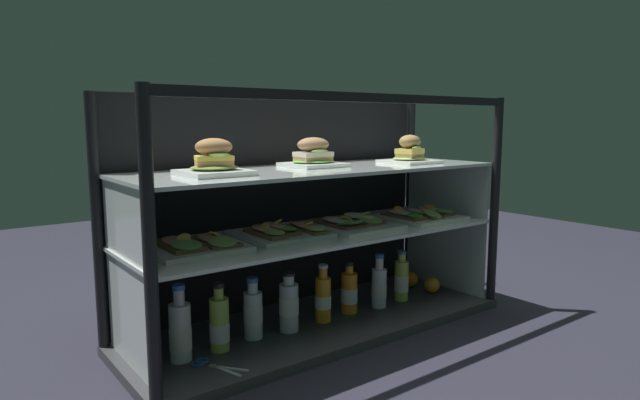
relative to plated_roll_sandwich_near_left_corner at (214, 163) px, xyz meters
The scene contains 25 objects.
ground_plane 0.81m from the plated_roll_sandwich_near_left_corner, ahead, with size 6.00×6.00×0.02m, color #282734.
case_base_deck 0.79m from the plated_roll_sandwich_near_left_corner, ahead, with size 1.53×0.53×0.04m, color #393A3D.
case_frame 0.51m from the plated_roll_sandwich_near_left_corner, 20.29° to the left, with size 1.53×0.53×0.90m.
riser_lower_tier 0.64m from the plated_roll_sandwich_near_left_corner, ahead, with size 1.45×0.46×0.34m.
shelf_lower_glass 0.53m from the plated_roll_sandwich_near_left_corner, ahead, with size 1.47×0.47×0.01m, color silver.
riser_upper_tier 0.48m from the plated_roll_sandwich_near_left_corner, ahead, with size 1.45×0.46×0.23m.
shelf_upper_glass 0.45m from the plated_roll_sandwich_near_left_corner, ahead, with size 1.47×0.47×0.01m, color silver.
plated_roll_sandwich_near_left_corner is the anchor object (origin of this frame).
plated_roll_sandwich_far_left 0.46m from the plated_roll_sandwich_near_left_corner, 10.08° to the left, with size 0.21×0.21×0.11m.
plated_roll_sandwich_left_of_center 0.89m from the plated_roll_sandwich_near_left_corner, ahead, with size 0.20×0.20×0.12m.
open_sandwich_tray_center 0.28m from the plated_roll_sandwich_near_left_corner, 149.01° to the left, with size 0.30×0.30×0.06m.
open_sandwich_tray_mid_left 0.39m from the plated_roll_sandwich_near_left_corner, ahead, with size 0.30×0.30×0.06m.
open_sandwich_tray_far_left 0.66m from the plated_roll_sandwich_near_left_corner, ahead, with size 0.30×0.30×0.06m.
open_sandwich_tray_near_left_corner 0.99m from the plated_roll_sandwich_near_left_corner, ahead, with size 0.30×0.30×0.06m.
juice_bottle_tucked_behind 0.55m from the plated_roll_sandwich_near_left_corner, behind, with size 0.07×0.07×0.25m.
juice_bottle_front_middle 0.54m from the plated_roll_sandwich_near_left_corner, ahead, with size 0.07×0.07×0.23m.
juice_bottle_front_left_end 0.56m from the plated_roll_sandwich_near_left_corner, 11.11° to the left, with size 0.07×0.07×0.22m.
juice_bottle_front_second 0.61m from the plated_roll_sandwich_near_left_corner, ahead, with size 0.07×0.07×0.22m.
juice_bottle_back_center 0.70m from the plated_roll_sandwich_near_left_corner, ahead, with size 0.06×0.06×0.22m.
juice_bottle_near_post 0.81m from the plated_roll_sandwich_near_left_corner, ahead, with size 0.07×0.07×0.21m.
juice_bottle_back_left 0.91m from the plated_roll_sandwich_near_left_corner, ahead, with size 0.06×0.06×0.22m.
juice_bottle_front_fourth 1.03m from the plated_roll_sandwich_near_left_corner, ahead, with size 0.06×0.06×0.21m.
orange_fruit_beside_bottles 1.21m from the plated_roll_sandwich_near_left_corner, ahead, with size 0.07×0.07×0.07m, color orange.
orange_fruit_near_left_post 1.21m from the plated_roll_sandwich_near_left_corner, ahead, with size 0.07×0.07×0.07m, color orange.
kitchen_scissors 0.64m from the plated_roll_sandwich_near_left_corner, 136.80° to the right, with size 0.14×0.19×0.01m.
Camera 1 is at (-1.23, -1.62, 0.80)m, focal length 30.56 mm.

